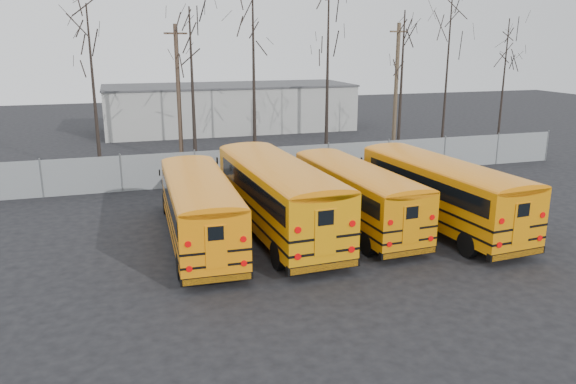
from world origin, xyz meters
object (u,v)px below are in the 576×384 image
object	(u,v)px
utility_pole_left	(179,93)
utility_pole_right	(396,86)
bus_b	(276,190)
bus_a	(199,204)
bus_d	(438,187)
bus_c	(354,190)

from	to	relation	value
utility_pole_left	utility_pole_right	world-z (taller)	utility_pole_right
bus_b	utility_pole_left	bearing A→B (deg)	94.47
utility_pole_left	utility_pole_right	bearing A→B (deg)	-18.21
bus_a	utility_pole_left	bearing A→B (deg)	87.38
bus_b	bus_d	distance (m)	7.12
utility_pole_left	utility_pole_right	size ratio (longest dim) A/B	0.98
bus_d	utility_pole_left	bearing A→B (deg)	112.67
bus_b	utility_pole_left	distance (m)	16.58
bus_c	utility_pole_right	size ratio (longest dim) A/B	1.12
bus_a	utility_pole_left	world-z (taller)	utility_pole_left
bus_d	utility_pole_right	xyz separation A→B (m)	(6.91, 17.39, 2.93)
bus_a	bus_b	xyz separation A→B (m)	(3.30, 0.34, 0.20)
bus_d	utility_pole_left	size ratio (longest dim) A/B	1.24
bus_c	bus_a	bearing A→B (deg)	178.11
bus_a	bus_d	world-z (taller)	bus_d
bus_a	bus_b	bearing A→B (deg)	7.46
utility_pole_left	utility_pole_right	xyz separation A→B (m)	(16.01, -0.00, 0.10)
bus_d	bus_c	bearing A→B (deg)	159.27
utility_pole_left	bus_b	bearing A→B (deg)	-100.90
bus_b	bus_d	world-z (taller)	bus_b
bus_c	utility_pole_right	distance (m)	19.67
bus_c	utility_pole_left	xyz separation A→B (m)	(-5.58, 16.39, 2.96)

